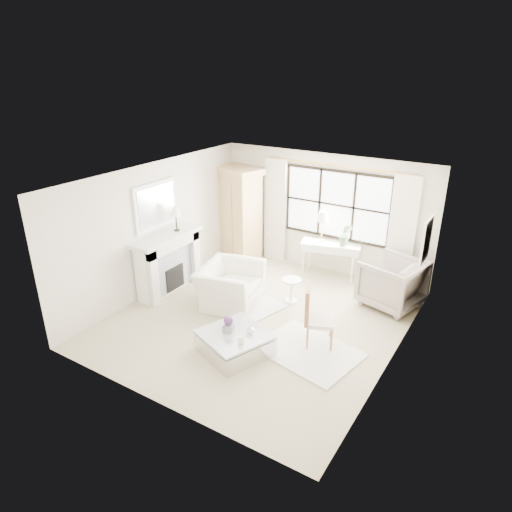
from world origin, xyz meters
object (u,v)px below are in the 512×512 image
object	(u,v)px
console_table	(330,260)
coffee_table	(235,343)
armoire	(239,212)
club_armchair	(230,285)

from	to	relation	value
console_table	coffee_table	size ratio (longest dim) A/B	1.06
armoire	coffee_table	bearing A→B (deg)	-39.67
armoire	coffee_table	xyz separation A→B (m)	(2.25, -3.50, -0.96)
console_table	club_armchair	world-z (taller)	club_armchair
console_table	club_armchair	xyz separation A→B (m)	(-1.16, -2.26, 0.01)
armoire	club_armchair	bearing A→B (deg)	-43.01
console_table	coffee_table	world-z (taller)	console_table
console_table	club_armchair	bearing A→B (deg)	-132.23
armoire	club_armchair	world-z (taller)	armoire
club_armchair	coffee_table	distance (m)	1.71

